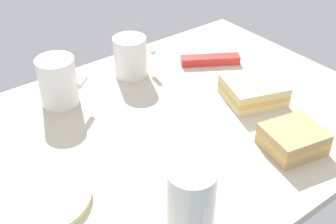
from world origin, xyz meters
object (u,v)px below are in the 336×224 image
at_px(coffee_mug_black, 58,81).
at_px(glass_of_milk, 191,204).
at_px(plate_of_food, 38,197).
at_px(sandwich_main, 293,139).
at_px(coffee_mug_milky, 130,56).
at_px(snack_bar, 210,60).
at_px(sandwich_side, 253,90).

bearing_deg(coffee_mug_black, glass_of_milk, -89.55).
bearing_deg(plate_of_food, sandwich_main, -20.86).
bearing_deg(sandwich_main, plate_of_food, 159.14).
distance_m(coffee_mug_black, glass_of_milk, 0.43).
bearing_deg(coffee_mug_milky, snack_bar, -22.29).
bearing_deg(glass_of_milk, coffee_mug_black, 90.45).
bearing_deg(glass_of_milk, snack_bar, 44.78).
distance_m(sandwich_main, glass_of_milk, 0.27).
relative_size(sandwich_main, snack_bar, 0.82).
xyz_separation_m(plate_of_food, glass_of_milk, (0.16, -0.19, 0.04)).
bearing_deg(coffee_mug_milky, coffee_mug_black, -177.07).
distance_m(sandwich_main, sandwich_side, 0.17).
distance_m(glass_of_milk, snack_bar, 0.52).
xyz_separation_m(plate_of_food, snack_bar, (0.53, 0.17, 0.00)).
xyz_separation_m(coffee_mug_black, sandwich_main, (0.27, -0.40, -0.03)).
height_order(sandwich_main, sandwich_side, same).
bearing_deg(sandwich_side, snack_bar, 79.16).
relative_size(coffee_mug_milky, sandwich_main, 0.84).
bearing_deg(sandwich_main, snack_bar, 73.64).
relative_size(coffee_mug_black, glass_of_milk, 0.93).
bearing_deg(sandwich_side, coffee_mug_black, 144.42).
xyz_separation_m(plate_of_food, sandwich_side, (0.49, -0.00, 0.02)).
xyz_separation_m(coffee_mug_black, snack_bar, (0.37, -0.07, -0.04)).
relative_size(coffee_mug_milky, sandwich_side, 0.67).
height_order(plate_of_food, snack_bar, snack_bar).
bearing_deg(coffee_mug_black, sandwich_side, -35.58).
bearing_deg(glass_of_milk, plate_of_food, 129.98).
bearing_deg(sandwich_main, glass_of_milk, -174.07).
relative_size(coffee_mug_milky, glass_of_milk, 0.88).
bearing_deg(snack_bar, sandwich_side, -69.18).
relative_size(coffee_mug_black, sandwich_main, 0.88).
height_order(coffee_mug_milky, sandwich_main, coffee_mug_milky).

